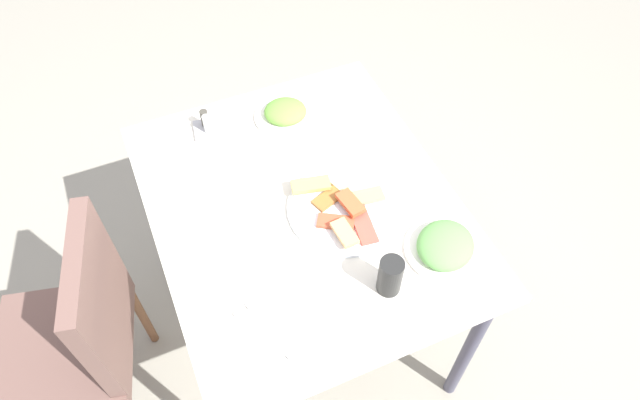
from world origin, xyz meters
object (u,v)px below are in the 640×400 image
Objects in this scene: salad_plate_greens at (445,246)px; spoon at (255,335)px; dining_chair at (80,331)px; salad_plate_rice at (285,113)px; fork at (268,330)px; pide_platter at (345,206)px; condiment_caddy at (207,125)px; paper_napkin at (262,333)px; soda_can at (390,276)px; dining_table at (304,221)px.

salad_plate_greens reaches higher than spoon.
dining_chair is 0.95m from salad_plate_rice.
dining_chair is 0.67m from fork.
condiment_caddy reaches higher than pide_platter.
salad_plate_greens is (-0.25, -0.20, 0.01)m from pide_platter.
dining_chair is at bearing 73.25° from salad_plate_greens.
spoon reaches higher than paper_napkin.
pide_platter is 0.47m from spoon.
condiment_caddy is at bearing -20.33° from fork.
soda_can is (-0.29, 0.00, 0.05)m from pide_platter.
soda_can reaches higher than spoon.
salad_plate_rice reaches higher than fork.
soda_can is 0.73× the size of spoon.
fork is (-0.35, -0.51, 0.27)m from dining_chair.
salad_plate_rice is 0.79m from paper_napkin.
pide_platter is 0.32m from salad_plate_greens.
spoon is (-0.03, 0.58, -0.02)m from salad_plate_greens.
soda_can reaches higher than salad_plate_rice.
pide_platter is 2.06× the size of spoon.
spoon is at bearing 90.00° from paper_napkin.
fork and spoon have the same top height.
salad_plate_rice is 0.78m from fork.
soda_can is (-0.04, 0.20, 0.04)m from salad_plate_greens.
soda_can reaches higher than fork.
dining_table is 0.76m from dining_chair.
fork is (0.01, 0.34, -0.06)m from soda_can.
spoon is (0.00, 0.04, 0.00)m from fork.
salad_plate_rice is at bearing -66.43° from dining_chair.
soda_can reaches higher than condiment_caddy.
salad_plate_greens reaches higher than paper_napkin.
dining_chair is 0.90m from pide_platter.
spoon is at bearing 141.22° from dining_table.
salad_plate_greens is at bearing -162.21° from salad_plate_rice.
soda_can is 0.36m from paper_napkin.
paper_napkin is (-0.35, -0.49, 0.26)m from dining_chair.
pide_platter is at bearing -0.72° from soda_can.
fork is at bearing -124.43° from dining_chair.
dining_chair reaches higher than pide_platter.
salad_plate_greens is at bearing -86.76° from paper_napkin.
salad_plate_greens is at bearing -106.16° from spoon.
salad_plate_rice reaches higher than spoon.
salad_plate_rice is (0.36, -0.83, 0.28)m from dining_chair.
paper_napkin is at bearing 143.10° from dining_table.
condiment_caddy reaches higher than paper_napkin.
salad_plate_rice is 0.27m from condiment_caddy.
salad_plate_greens is at bearing -135.64° from dining_table.
fork is (-0.34, 0.24, 0.10)m from dining_table.
dining_chair reaches higher than salad_plate_greens.
condiment_caddy is at bearing 80.42° from salad_plate_rice.
pide_platter is at bearing -149.30° from condiment_caddy.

